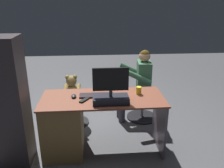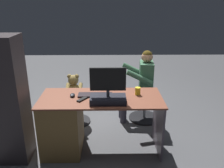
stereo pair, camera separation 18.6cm
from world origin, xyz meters
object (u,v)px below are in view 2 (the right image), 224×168
Objects in this scene: computer_mouse at (72,95)px; person at (141,81)px; desk at (70,122)px; teddy_bear at (74,86)px; monitor at (108,94)px; cup at (138,91)px; tv_remote at (82,99)px; office_chair_teddy at (75,108)px; visitor_chair at (145,105)px; keyboard at (95,95)px.

person is (-0.93, -0.76, -0.09)m from computer_mouse.
desk is 0.36m from computer_mouse.
teddy_bear is 1.02m from person.
monitor reaches higher than computer_mouse.
teddy_bear is at bearing -35.46° from cup.
teddy_bear is (0.09, -0.68, -0.14)m from computer_mouse.
tv_remote is (0.67, 0.16, -0.04)m from cup.
desk reaches higher than office_chair_teddy.
person reaches higher than cup.
visitor_chair is (-0.89, -0.87, -0.49)m from tv_remote.
person is (-0.80, -0.87, -0.08)m from tv_remote.
keyboard is at bearing 48.28° from person.
computer_mouse is 0.20× the size of visitor_chair.
tv_remote is at bearing 47.15° from person.
monitor reaches higher than cup.
teddy_bear reaches higher than office_chair_teddy.
person reaches higher than teddy_bear.
monitor is 0.33m from tv_remote.
teddy_bear is at bearing -82.84° from computer_mouse.
person reaches higher than desk.
keyboard is 1.16m from visitor_chair.
desk is 4.17× the size of teddy_bear.
monitor is 1.17× the size of teddy_bear.
monitor is 0.90× the size of office_chair_teddy.
cup is at bearing 73.27° from visitor_chair.
computer_mouse is at bearing -5.84° from tv_remote.
office_chair_teddy is 0.35m from teddy_bear.
computer_mouse is at bearing 39.10° from person.
desk is at bearing 5.32° from cup.
tv_remote is at bearing -13.55° from monitor.
tv_remote reaches higher than desk.
tv_remote is 0.83m from teddy_bear.
desk is 3.02× the size of visitor_chair.
person is (-0.13, -0.71, -0.12)m from cup.
monitor is 0.44m from cup.
desk is 0.94m from cup.
monitor is at bearing 121.02° from teddy_bear.
computer_mouse reaches higher than office_chair_teddy.
keyboard is at bearing 118.81° from teddy_bear.
teddy_bear is at bearing 4.40° from visitor_chair.
cup is 0.73m from person.
cup reaches higher than tv_remote.
visitor_chair is (-0.58, -0.95, -0.59)m from monitor.
cup reaches higher than keyboard.
monitor is at bearing 121.39° from office_chair_teddy.
desk is 3.21× the size of office_chair_teddy.
visitor_chair is at bearing -143.00° from computer_mouse.
monitor is 0.48m from computer_mouse.
keyboard is at bearing -52.51° from monitor.
teddy_bear is 1.16m from visitor_chair.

